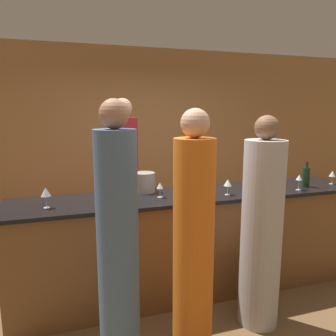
# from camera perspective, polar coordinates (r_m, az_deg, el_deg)

# --- Properties ---
(ground_plane) EXTENTS (14.00, 14.00, 0.00)m
(ground_plane) POSITION_cam_1_polar(r_m,az_deg,el_deg) (3.65, 4.07, -20.33)
(ground_plane) COLOR brown
(back_wall) EXTENTS (8.00, 0.06, 2.80)m
(back_wall) POSITION_cam_1_polar(r_m,az_deg,el_deg) (5.28, -4.63, 5.15)
(back_wall) COLOR #A37547
(back_wall) RESTS_ON ground_plane
(bar_counter) EXTENTS (3.52, 0.67, 1.03)m
(bar_counter) POSITION_cam_1_polar(r_m,az_deg,el_deg) (3.42, 4.18, -12.81)
(bar_counter) COLOR brown
(bar_counter) RESTS_ON ground_plane
(bartender) EXTENTS (0.32, 0.32, 1.98)m
(bartender) POSITION_cam_1_polar(r_m,az_deg,el_deg) (3.77, -7.58, -4.10)
(bartender) COLOR maroon
(bartender) RESTS_ON ground_plane
(guest_0) EXTENTS (0.34, 0.34, 1.81)m
(guest_0) POSITION_cam_1_polar(r_m,az_deg,el_deg) (2.92, 15.96, -10.50)
(guest_0) COLOR #B2B2B7
(guest_0) RESTS_ON ground_plane
(guest_1) EXTENTS (0.29, 0.29, 1.92)m
(guest_1) POSITION_cam_1_polar(r_m,az_deg,el_deg) (2.39, -8.73, -13.11)
(guest_1) COLOR #4C6B93
(guest_1) RESTS_ON ground_plane
(guest_2) EXTENTS (0.31, 0.31, 1.86)m
(guest_2) POSITION_cam_1_polar(r_m,az_deg,el_deg) (2.53, 4.46, -12.51)
(guest_2) COLOR orange
(guest_2) RESTS_ON ground_plane
(wine_bottle_0) EXTENTS (0.08, 0.08, 0.27)m
(wine_bottle_0) POSITION_cam_1_polar(r_m,az_deg,el_deg) (3.80, 22.90, -1.43)
(wine_bottle_0) COLOR black
(wine_bottle_0) RESTS_ON bar_counter
(wine_bottle_1) EXTENTS (0.07, 0.07, 0.30)m
(wine_bottle_1) POSITION_cam_1_polar(r_m,az_deg,el_deg) (3.57, 17.20, -1.58)
(wine_bottle_1) COLOR black
(wine_bottle_1) RESTS_ON bar_counter
(ice_bucket) EXTENTS (0.21, 0.21, 0.20)m
(ice_bucket) POSITION_cam_1_polar(r_m,az_deg,el_deg) (3.29, -4.09, -2.51)
(ice_bucket) COLOR #9E9993
(ice_bucket) RESTS_ON bar_counter
(wine_glass_0) EXTENTS (0.08, 0.08, 0.18)m
(wine_glass_0) POSITION_cam_1_polar(r_m,az_deg,el_deg) (2.92, -20.53, -4.01)
(wine_glass_0) COLOR silver
(wine_glass_0) RESTS_ON bar_counter
(wine_glass_1) EXTENTS (0.07, 0.07, 0.15)m
(wine_glass_1) POSITION_cam_1_polar(r_m,az_deg,el_deg) (4.05, 26.72, -0.96)
(wine_glass_1) COLOR silver
(wine_glass_1) RESTS_ON bar_counter
(wine_glass_2) EXTENTS (0.06, 0.06, 0.14)m
(wine_glass_2) POSITION_cam_1_polar(r_m,az_deg,el_deg) (3.07, -1.41, -3.20)
(wine_glass_2) COLOR silver
(wine_glass_2) RESTS_ON bar_counter
(wine_glass_3) EXTENTS (0.06, 0.06, 0.16)m
(wine_glass_3) POSITION_cam_1_polar(r_m,az_deg,el_deg) (3.61, 21.88, -1.66)
(wine_glass_3) COLOR silver
(wine_glass_3) RESTS_ON bar_counter
(wine_glass_4) EXTENTS (0.06, 0.06, 0.16)m
(wine_glass_4) POSITION_cam_1_polar(r_m,az_deg,el_deg) (3.16, 2.80, -2.51)
(wine_glass_4) COLOR silver
(wine_glass_4) RESTS_ON bar_counter
(wine_glass_5) EXTENTS (0.07, 0.07, 0.16)m
(wine_glass_5) POSITION_cam_1_polar(r_m,az_deg,el_deg) (2.89, -7.24, -3.93)
(wine_glass_5) COLOR silver
(wine_glass_5) RESTS_ON bar_counter
(wine_glass_6) EXTENTS (0.06, 0.06, 0.16)m
(wine_glass_6) POSITION_cam_1_polar(r_m,az_deg,el_deg) (3.44, 16.95, -2.00)
(wine_glass_6) COLOR silver
(wine_glass_6) RESTS_ON bar_counter
(wine_glass_7) EXTENTS (0.08, 0.08, 0.15)m
(wine_glass_7) POSITION_cam_1_polar(r_m,az_deg,el_deg) (3.21, 10.37, -2.60)
(wine_glass_7) COLOR silver
(wine_glass_7) RESTS_ON bar_counter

